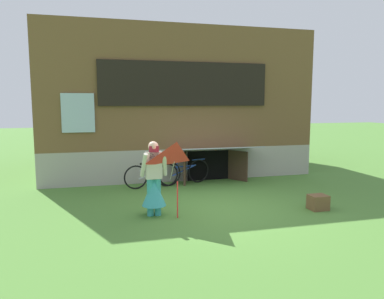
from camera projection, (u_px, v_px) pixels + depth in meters
The scene contains 7 objects.
ground_plane at pixel (216, 208), 8.49m from camera, with size 60.00×60.00×0.00m, color #4C7F33.
log_house at pixel (168, 104), 13.71m from camera, with size 8.63×6.65×4.76m.
person at pixel (154, 185), 7.81m from camera, with size 0.61×0.52×1.61m.
kite at pixel (177, 160), 7.39m from camera, with size 0.86×0.80×1.57m.
bicycle_blue at pixel (184, 172), 10.88m from camera, with size 1.65×0.46×0.77m.
bicycle_silver at pixel (152, 175), 10.42m from camera, with size 1.59×0.25×0.73m.
wooden_crate at pixel (318, 202), 8.31m from camera, with size 0.40×0.34×0.34m, color brown.
Camera 1 is at (-2.65, -7.83, 2.43)m, focal length 34.21 mm.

